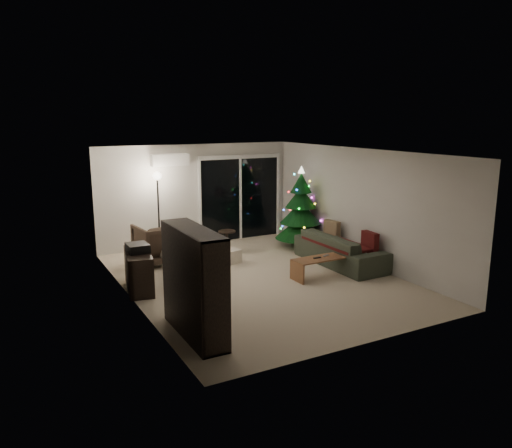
# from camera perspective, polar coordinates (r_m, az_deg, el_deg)

# --- Properties ---
(room) EXTENTS (6.50, 7.51, 2.60)m
(room) POSITION_cam_1_polar(r_m,az_deg,el_deg) (11.17, -1.28, 1.14)
(room) COLOR beige
(room) RESTS_ON ground
(bookshelf) EXTENTS (0.89, 1.65, 1.60)m
(bookshelf) POSITION_cam_1_polar(r_m,az_deg,el_deg) (7.23, -8.55, -6.90)
(bookshelf) COLOR black
(bookshelf) RESTS_ON floor
(media_cabinet) EXTENTS (0.63, 1.22, 0.73)m
(media_cabinet) POSITION_cam_1_polar(r_m,az_deg,el_deg) (9.48, -13.25, -5.24)
(media_cabinet) COLOR black
(media_cabinet) RESTS_ON floor
(stereo) EXTENTS (0.37, 0.44, 0.16)m
(stereo) POSITION_cam_1_polar(r_m,az_deg,el_deg) (9.37, -13.38, -2.66)
(stereo) COLOR black
(stereo) RESTS_ON media_cabinet
(armchair) EXTENTS (1.03, 1.05, 0.88)m
(armchair) POSITION_cam_1_polar(r_m,az_deg,el_deg) (11.11, -11.03, -2.19)
(armchair) COLOR #3E2E26
(armchair) RESTS_ON floor
(ottoman) EXTENTS (0.67, 0.67, 0.48)m
(ottoman) POSITION_cam_1_polar(r_m,az_deg,el_deg) (11.03, -10.04, -3.34)
(ottoman) COLOR white
(ottoman) RESTS_ON floor
(cardboard_box_a) EXTENTS (0.53, 0.46, 0.32)m
(cardboard_box_a) POSITION_cam_1_polar(r_m,az_deg,el_deg) (9.49, -8.63, -6.35)
(cardboard_box_a) COLOR silver
(cardboard_box_a) RESTS_ON floor
(cardboard_box_b) EXTENTS (0.49, 0.41, 0.29)m
(cardboard_box_b) POSITION_cam_1_polar(r_m,az_deg,el_deg) (10.99, -2.97, -3.71)
(cardboard_box_b) COLOR silver
(cardboard_box_b) RESTS_ON floor
(side_table) EXTENTS (0.47, 0.47, 0.51)m
(side_table) POSITION_cam_1_polar(r_m,az_deg,el_deg) (11.87, -3.34, -1.98)
(side_table) COLOR black
(side_table) RESTS_ON floor
(floor_lamp) EXTENTS (0.30, 0.30, 1.86)m
(floor_lamp) POSITION_cam_1_polar(r_m,az_deg,el_deg) (11.78, -11.06, 1.06)
(floor_lamp) COLOR black
(floor_lamp) RESTS_ON floor
(sofa) EXTENTS (0.91, 2.30, 0.67)m
(sofa) POSITION_cam_1_polar(r_m,az_deg,el_deg) (10.98, 9.61, -2.87)
(sofa) COLOR #3C4436
(sofa) RESTS_ON floor
(sofa_throw) EXTENTS (0.72, 1.65, 0.06)m
(sofa_throw) POSITION_cam_1_polar(r_m,az_deg,el_deg) (10.88, 9.22, -2.18)
(sofa_throw) COLOR #53130E
(sofa_throw) RESTS_ON sofa
(cushion_a) EXTENTS (0.17, 0.45, 0.44)m
(cushion_a) POSITION_cam_1_polar(r_m,az_deg,el_deg) (11.56, 8.67, -0.69)
(cushion_a) COLOR #816753
(cushion_a) RESTS_ON sofa
(cushion_b) EXTENTS (0.16, 0.45, 0.44)m
(cushion_b) POSITION_cam_1_polar(r_m,az_deg,el_deg) (10.58, 12.88, -2.06)
(cushion_b) COLOR #53130E
(cushion_b) RESTS_ON sofa
(coffee_table) EXTENTS (1.30, 0.48, 0.41)m
(coffee_table) POSITION_cam_1_polar(r_m,az_deg,el_deg) (10.10, 7.67, -4.90)
(coffee_table) COLOR brown
(coffee_table) RESTS_ON floor
(remote_a) EXTENTS (0.16, 0.05, 0.02)m
(remote_a) POSITION_cam_1_polar(r_m,az_deg,el_deg) (9.95, 7.00, -3.85)
(remote_a) COLOR black
(remote_a) RESTS_ON coffee_table
(remote_b) EXTENTS (0.16, 0.09, 0.02)m
(remote_b) POSITION_cam_1_polar(r_m,az_deg,el_deg) (10.13, 8.00, -3.59)
(remote_b) COLOR slate
(remote_b) RESTS_ON coffee_table
(christmas_tree) EXTENTS (1.31, 1.31, 2.00)m
(christmas_tree) POSITION_cam_1_polar(r_m,az_deg,el_deg) (12.18, 5.14, 1.93)
(christmas_tree) COLOR black
(christmas_tree) RESTS_ON floor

